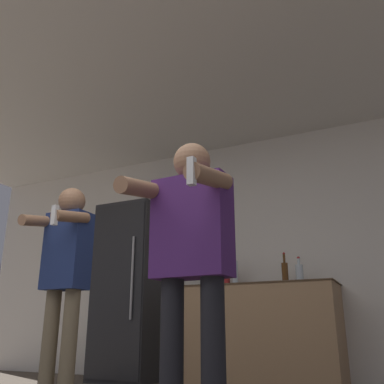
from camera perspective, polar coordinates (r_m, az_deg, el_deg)
name	(u,v)px	position (r m, az deg, el deg)	size (l,w,h in m)	color
wall_back	(233,255)	(4.73, 5.45, -8.40)	(7.00, 0.06, 2.55)	silver
ceiling_slab	(165,79)	(3.85, -3.57, 14.80)	(7.00, 3.59, 0.05)	silver
refrigerator	(133,290)	(4.82, -7.86, -12.79)	(0.66, 0.70, 1.83)	#262628
counter	(264,335)	(4.22, 9.58, -18.29)	(1.41, 0.64, 0.91)	#997551
bottle_short_whiskey	(211,275)	(4.50, 2.52, -10.98)	(0.07, 0.07, 0.32)	black
bottle_dark_rum	(299,273)	(4.23, 14.14, -10.48)	(0.07, 0.07, 0.26)	silver
bottle_green_wine	(235,272)	(4.41, 5.74, -10.60)	(0.06, 0.06, 0.36)	silver
bottle_brown_liquor	(285,272)	(4.26, 12.30, -10.44)	(0.06, 0.06, 0.31)	#563314
bottle_amber_bourbon	(226,276)	(4.44, 4.59, -11.11)	(0.07, 0.07, 0.27)	maroon
person_woman_foreground	(191,247)	(2.39, -0.18, -7.34)	(0.53, 0.54, 1.56)	black
person_man_side	(65,267)	(3.40, -16.57, -9.52)	(0.39, 0.46, 1.58)	#75664C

